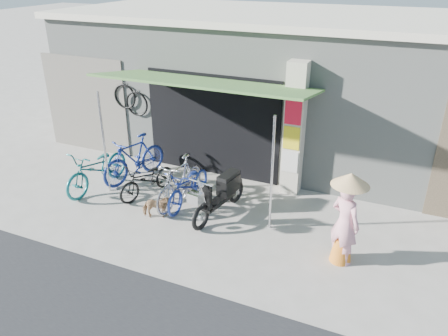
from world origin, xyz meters
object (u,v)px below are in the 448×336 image
at_px(street_dog, 157,207).
at_px(nun, 345,219).
at_px(bike_teal, 97,169).
at_px(bike_blue, 134,158).
at_px(moped, 220,194).
at_px(bike_navy, 189,186).
at_px(bike_silver, 180,182).
at_px(bike_black, 147,179).

bearing_deg(street_dog, nun, -114.27).
relative_size(bike_teal, bike_blue, 1.05).
height_order(bike_blue, moped, bike_blue).
relative_size(bike_teal, nun, 1.11).
relative_size(bike_blue, bike_navy, 1.09).
bearing_deg(bike_navy, bike_teal, -173.04).
bearing_deg(bike_blue, bike_silver, -4.01).
bearing_deg(bike_teal, nun, -0.59).
bearing_deg(nun, bike_blue, 15.91).
bearing_deg(bike_blue, nun, 3.35).
xyz_separation_m(bike_blue, bike_black, (0.73, -0.58, -0.15)).
bearing_deg(bike_black, bike_blue, 159.12).
relative_size(street_dog, nun, 0.35).
bearing_deg(street_dog, bike_blue, 21.30).
xyz_separation_m(bike_navy, street_dog, (-0.34, -0.80, -0.19)).
height_order(bike_teal, bike_silver, bike_silver).
relative_size(bike_blue, bike_silver, 1.03).
height_order(bike_silver, street_dog, bike_silver).
bearing_deg(bike_silver, street_dog, -98.34).
height_order(street_dog, nun, nun).
relative_size(bike_silver, nun, 1.03).
relative_size(bike_black, street_dog, 2.54).
height_order(moped, nun, nun).
bearing_deg(bike_silver, bike_blue, 162.65).
bearing_deg(street_dog, bike_black, 17.02).
xyz_separation_m(street_dog, moped, (1.14, 0.67, 0.22)).
bearing_deg(bike_silver, bike_teal, -172.63).
bearing_deg(bike_navy, bike_silver, -157.87).
relative_size(bike_blue, street_dog, 3.06).
relative_size(bike_teal, street_dog, 3.20).
height_order(bike_teal, moped, moped).
xyz_separation_m(moped, nun, (2.60, -0.60, 0.38)).
bearing_deg(nun, street_dog, 30.79).
bearing_deg(bike_navy, bike_black, -176.04).
xyz_separation_m(bike_black, bike_navy, (1.03, 0.04, 0.04)).
bearing_deg(moped, bike_black, -172.93).
bearing_deg(moped, bike_silver, -173.47).
bearing_deg(bike_silver, moped, 0.54).
distance_m(bike_teal, moped, 3.08).
bearing_deg(street_dog, bike_navy, -48.35).
distance_m(bike_teal, nun, 5.71).
distance_m(bike_black, street_dog, 1.04).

